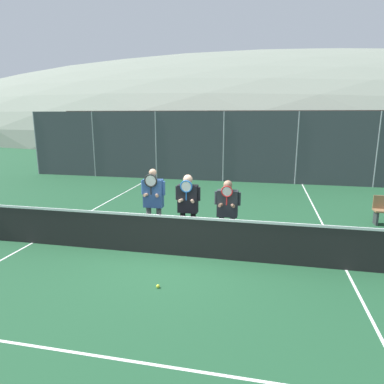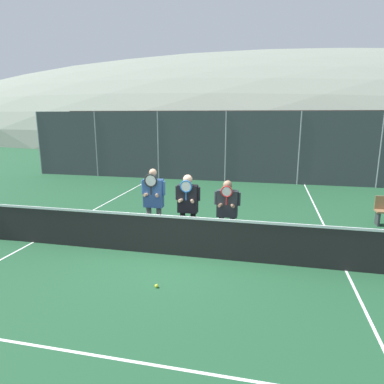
{
  "view_description": "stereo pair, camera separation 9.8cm",
  "coord_description": "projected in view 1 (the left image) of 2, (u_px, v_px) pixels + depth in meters",
  "views": [
    {
      "loc": [
        1.94,
        -7.15,
        3.18
      ],
      "look_at": [
        0.22,
        0.94,
        1.3
      ],
      "focal_mm": 32.0,
      "sensor_mm": 36.0,
      "label": 1
    },
    {
      "loc": [
        2.03,
        -7.13,
        3.18
      ],
      "look_at": [
        0.22,
        0.94,
        1.3
      ],
      "focal_mm": 32.0,
      "sensor_mm": 36.0,
      "label": 2
    }
  ],
  "objects": [
    {
      "name": "fence_back",
      "position": [
        224.0,
        147.0,
        16.36
      ],
      "size": [
        20.37,
        0.06,
        3.34
      ],
      "color": "gray",
      "rests_on": "ground_plane"
    },
    {
      "name": "player_center_right",
      "position": [
        227.0,
        209.0,
        8.12
      ],
      "size": [
        0.62,
        0.34,
        1.68
      ],
      "color": "#56565B",
      "rests_on": "ground_plane"
    },
    {
      "name": "clubhouse_building",
      "position": [
        229.0,
        135.0,
        24.5
      ],
      "size": [
        22.1,
        5.5,
        3.44
      ],
      "color": "#9EA3A8",
      "rests_on": "ground_plane"
    },
    {
      "name": "court_line_left_sideline",
      "position": [
        91.0,
        211.0,
        11.53
      ],
      "size": [
        0.05,
        16.0,
        0.01
      ],
      "primitive_type": "cube",
      "color": "white",
      "rests_on": "ground_plane"
    },
    {
      "name": "court_line_service_near",
      "position": [
        107.0,
        357.0,
        4.58
      ],
      "size": [
        7.44,
        0.05,
        0.01
      ],
      "primitive_type": "cube",
      "color": "white",
      "rests_on": "ground_plane"
    },
    {
      "name": "player_center_left",
      "position": [
        188.0,
        204.0,
        8.28
      ],
      "size": [
        0.61,
        0.34,
        1.78
      ],
      "color": "black",
      "rests_on": "ground_plane"
    },
    {
      "name": "court_line_right_sideline",
      "position": [
        323.0,
        226.0,
        10.02
      ],
      "size": [
        0.05,
        16.0,
        0.01
      ],
      "primitive_type": "cube",
      "color": "white",
      "rests_on": "ground_plane"
    },
    {
      "name": "tennis_ball_on_court",
      "position": [
        158.0,
        286.0,
        6.42
      ],
      "size": [
        0.07,
        0.07,
        0.07
      ],
      "color": "#CCDB33",
      "rests_on": "ground_plane"
    },
    {
      "name": "tennis_net",
      "position": [
        174.0,
        235.0,
        7.81
      ],
      "size": [
        10.02,
        0.09,
        1.05
      ],
      "color": "gray",
      "rests_on": "ground_plane"
    },
    {
      "name": "car_center",
      "position": [
        291.0,
        158.0,
        18.15
      ],
      "size": [
        4.17,
        2.07,
        1.84
      ],
      "color": "#B2B7BC",
      "rests_on": "ground_plane"
    },
    {
      "name": "car_left_of_center",
      "position": [
        201.0,
        157.0,
        18.85
      ],
      "size": [
        4.24,
        1.92,
        1.8
      ],
      "color": "silver",
      "rests_on": "ground_plane"
    },
    {
      "name": "player_leftmost",
      "position": [
        153.0,
        199.0,
        8.59
      ],
      "size": [
        0.62,
        0.34,
        1.88
      ],
      "color": "#56565B",
      "rests_on": "ground_plane"
    },
    {
      "name": "ground_plane",
      "position": [
        174.0,
        255.0,
        7.92
      ],
      "size": [
        120.0,
        120.0,
        0.0
      ],
      "primitive_type": "plane",
      "color": "#1E4C2D"
    },
    {
      "name": "car_far_left",
      "position": [
        120.0,
        154.0,
        19.95
      ],
      "size": [
        4.29,
        1.98,
        1.9
      ],
      "color": "silver",
      "rests_on": "ground_plane"
    },
    {
      "name": "hill_distant",
      "position": [
        254.0,
        133.0,
        60.67
      ],
      "size": [
        128.51,
        71.39,
        24.99
      ],
      "color": "gray",
      "rests_on": "ground_plane"
    }
  ]
}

